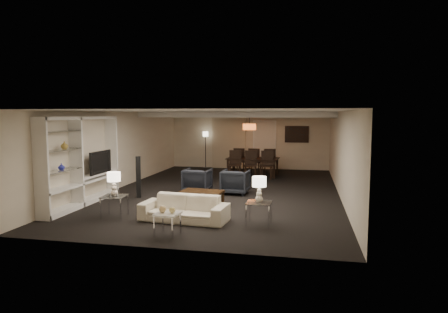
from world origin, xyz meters
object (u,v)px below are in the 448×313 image
object	(u,v)px
chair_fr	(270,161)
armchair_left	(197,181)
floor_speaker	(138,177)
chair_fm	(255,161)
coffee_table	(202,198)
sofa	(184,208)
table_lamp_right	(259,189)
television	(97,162)
vase_blue	(61,167)
chair_nr	(266,165)
dining_table	(253,167)
chair_nm	(250,165)
armchair_right	(235,182)
side_table_right	(259,214)
vase_amber	(64,145)
side_table_left	(115,206)
marble_table	(168,224)
floor_lamp	(206,150)
table_lamp_left	(114,184)
chair_fl	(240,161)
chair_nl	(235,164)
pendant_light	(249,127)

from	to	relation	value
chair_fr	armchair_left	bearing A→B (deg)	60.05
floor_speaker	chair_fm	bearing A→B (deg)	45.47
floor_speaker	coffee_table	bearing A→B (deg)	-34.09
chair_fm	sofa	bearing A→B (deg)	88.68
table_lamp_right	television	distance (m)	5.11
table_lamp_right	vase_blue	size ratio (longest dim) A/B	3.39
armchair_left	chair_nr	bearing A→B (deg)	-119.92
table_lamp_right	dining_table	world-z (taller)	table_lamp_right
chair_nm	chair_nr	world-z (taller)	same
armchair_right	chair_fr	xyz separation A→B (m)	(0.65, 4.30, 0.15)
side_table_right	chair_fr	size ratio (longest dim) A/B	0.52
coffee_table	vase_amber	xyz separation A→B (m)	(-3.13, -1.32, 1.46)
side_table_left	table_lamp_right	world-z (taller)	table_lamp_right
marble_table	television	world-z (taller)	television
side_table_left	side_table_right	xyz separation A→B (m)	(3.40, 0.00, 0.00)
chair_fr	floor_lamp	xyz separation A→B (m)	(-2.98, 1.22, 0.30)
armchair_left	table_lamp_left	xyz separation A→B (m)	(-1.10, -3.30, 0.42)
floor_speaker	chair_fl	world-z (taller)	floor_speaker
side_table_right	floor_lamp	xyz separation A→B (m)	(-3.44, 8.82, 0.57)
coffee_table	chair_fm	size ratio (longest dim) A/B	1.04
floor_speaker	table_lamp_right	bearing A→B (deg)	-48.27
vase_blue	chair_nl	xyz separation A→B (m)	(3.18, 6.19, -0.62)
pendant_light	chair_nr	distance (m)	1.79
vase_blue	chair_nm	world-z (taller)	vase_blue
pendant_light	floor_speaker	world-z (taller)	pendant_light
table_lamp_right	vase_amber	size ratio (longest dim) A/B	3.04
table_lamp_right	floor_lamp	distance (m)	9.47
marble_table	coffee_table	bearing A→B (deg)	90.00
pendant_light	side_table_right	xyz separation A→B (m)	(1.22, -7.12, -1.67)
coffee_table	chair_fr	bearing A→B (deg)	78.27
chair_nr	chair_fl	world-z (taller)	same
vase_amber	chair_nm	bearing A→B (deg)	57.93
table_lamp_right	chair_fl	size ratio (longest dim) A/B	0.54
table_lamp_right	chair_fm	bearing A→B (deg)	97.89
dining_table	chair_fl	distance (m)	0.90
chair_nl	floor_lamp	bearing A→B (deg)	121.66
table_lamp_left	chair_fm	xyz separation A→B (m)	(2.35, 7.60, -0.27)
chair_nm	armchair_left	bearing A→B (deg)	-116.97
marble_table	chair_nr	world-z (taller)	chair_nr
chair_nl	dining_table	bearing A→B (deg)	43.65
marble_table	dining_table	bearing A→B (deg)	85.41
armchair_left	pendant_light	bearing A→B (deg)	-104.11
side_table_left	vase_amber	distance (m)	2.02
pendant_light	chair_fl	bearing A→B (deg)	131.84
chair_nr	chair_fm	distance (m)	1.43
marble_table	chair_fr	bearing A→B (deg)	81.85
vase_blue	side_table_left	bearing A→B (deg)	-4.70
pendant_light	armchair_left	world-z (taller)	pendant_light
chair_fm	floor_lamp	xyz separation A→B (m)	(-2.38, 1.22, 0.30)
side_table_left	chair_fl	xyz separation A→B (m)	(1.75, 7.60, 0.27)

